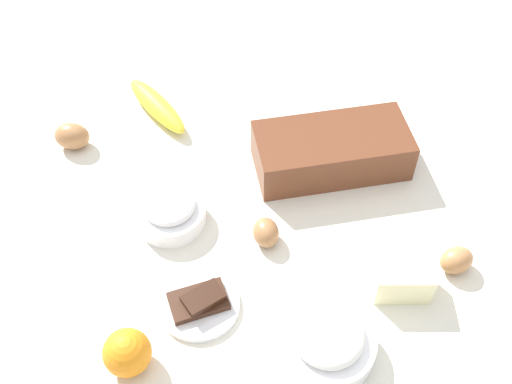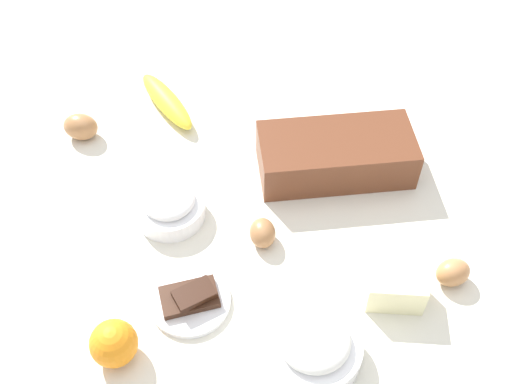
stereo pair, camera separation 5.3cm
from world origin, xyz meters
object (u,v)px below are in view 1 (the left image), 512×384
(sugar_bowl, at_px, (170,211))
(egg_loose, at_px, (456,260))
(banana, at_px, (157,106))
(egg_near_butter, at_px, (266,232))
(loaf_pan, at_px, (332,150))
(chocolate_plate, at_px, (199,303))
(flour_bowl, at_px, (327,342))
(orange_fruit, at_px, (127,353))
(egg_beside_bowl, at_px, (72,136))
(butter_block, at_px, (402,278))

(sugar_bowl, relative_size, egg_loose, 2.16)
(banana, xyz_separation_m, egg_loose, (0.38, -0.52, 0.00))
(egg_near_butter, distance_m, egg_loose, 0.32)
(loaf_pan, xyz_separation_m, egg_loose, (0.11, -0.28, -0.02))
(sugar_bowl, relative_size, chocolate_plate, 0.94)
(flour_bowl, distance_m, sugar_bowl, 0.36)
(flour_bowl, xyz_separation_m, orange_fruit, (-0.28, 0.07, 0.00))
(sugar_bowl, bearing_deg, egg_beside_bowl, 119.49)
(banana, bearing_deg, egg_beside_bowl, -167.84)
(loaf_pan, height_order, egg_beside_bowl, loaf_pan)
(sugar_bowl, relative_size, egg_near_butter, 2.23)
(orange_fruit, height_order, egg_loose, orange_fruit)
(sugar_bowl, bearing_deg, egg_loose, -30.31)
(flour_bowl, xyz_separation_m, butter_block, (0.16, 0.07, -0.00))
(orange_fruit, bearing_deg, egg_loose, -0.38)
(orange_fruit, relative_size, butter_block, 0.80)
(egg_loose, bearing_deg, flour_bowl, -164.57)
(flour_bowl, distance_m, orange_fruit, 0.29)
(orange_fruit, distance_m, butter_block, 0.44)
(loaf_pan, relative_size, butter_block, 3.28)
(sugar_bowl, xyz_separation_m, orange_fruit, (-0.12, -0.24, 0.01))
(orange_fruit, distance_m, egg_loose, 0.54)
(orange_fruit, relative_size, egg_loose, 1.26)
(banana, xyz_separation_m, orange_fruit, (-0.16, -0.52, 0.02))
(orange_fruit, bearing_deg, flour_bowl, -14.84)
(flour_bowl, relative_size, orange_fruit, 2.02)
(egg_near_butter, bearing_deg, loaf_pan, 36.04)
(sugar_bowl, distance_m, egg_beside_bowl, 0.27)
(butter_block, bearing_deg, banana, 117.77)
(orange_fruit, relative_size, chocolate_plate, 0.55)
(butter_block, xyz_separation_m, egg_near_butter, (-0.17, 0.16, -0.01))
(egg_loose, relative_size, chocolate_plate, 0.44)
(loaf_pan, distance_m, sugar_bowl, 0.32)
(egg_loose, xyz_separation_m, chocolate_plate, (-0.42, 0.06, -0.01))
(butter_block, relative_size, chocolate_plate, 0.69)
(loaf_pan, bearing_deg, banana, 146.48)
(loaf_pan, bearing_deg, egg_near_butter, -136.01)
(egg_near_butter, bearing_deg, orange_fruit, -150.64)
(egg_loose, bearing_deg, banana, 126.17)
(loaf_pan, relative_size, flour_bowl, 2.04)
(banana, xyz_separation_m, butter_block, (0.28, -0.53, 0.01))
(banana, relative_size, egg_loose, 3.34)
(flour_bowl, bearing_deg, butter_block, 22.93)
(sugar_bowl, relative_size, butter_block, 1.36)
(flour_bowl, distance_m, egg_beside_bowl, 0.63)
(sugar_bowl, height_order, butter_block, same)
(egg_beside_bowl, bearing_deg, flour_bowl, -61.94)
(butter_block, height_order, egg_beside_bowl, butter_block)
(orange_fruit, xyz_separation_m, egg_near_butter, (0.26, 0.15, -0.01))
(butter_block, bearing_deg, sugar_bowl, 141.55)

